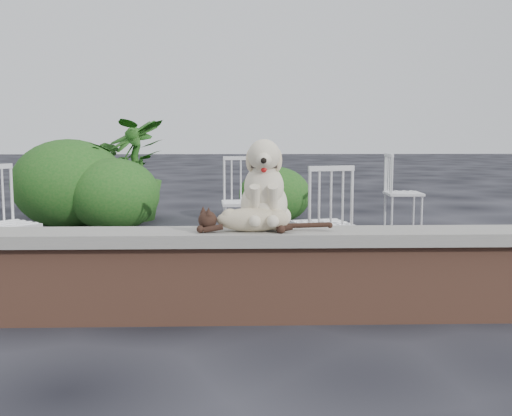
{
  "coord_description": "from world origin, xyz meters",
  "views": [
    {
      "loc": [
        -1.18,
        -3.96,
        1.21
      ],
      "look_at": [
        -1.05,
        0.2,
        0.7
      ],
      "focal_mm": 44.19,
      "sensor_mm": 36.0,
      "label": 1
    }
  ],
  "objects_px": {
    "chair_b": "(242,201)",
    "chair_e": "(404,192)",
    "chair_c": "(322,222)",
    "potted_plant_a": "(118,170)",
    "potted_plant_b": "(134,170)",
    "chair_a": "(5,223)",
    "cat": "(252,218)",
    "dog": "(264,183)"
  },
  "relations": [
    {
      "from": "chair_b",
      "to": "chair_e",
      "type": "bearing_deg",
      "value": 23.26
    },
    {
      "from": "chair_e",
      "to": "chair_c",
      "type": "bearing_deg",
      "value": 152.31
    },
    {
      "from": "potted_plant_a",
      "to": "potted_plant_b",
      "type": "relative_size",
      "value": 1.01
    },
    {
      "from": "chair_c",
      "to": "chair_a",
      "type": "xyz_separation_m",
      "value": [
        -2.57,
        -0.01,
        0.0
      ]
    },
    {
      "from": "chair_a",
      "to": "potted_plant_b",
      "type": "relative_size",
      "value": 0.69
    },
    {
      "from": "cat",
      "to": "chair_a",
      "type": "xyz_separation_m",
      "value": [
        -1.97,
        1.16,
        -0.2
      ]
    },
    {
      "from": "chair_e",
      "to": "chair_a",
      "type": "xyz_separation_m",
      "value": [
        -3.91,
        -2.54,
        0.0
      ]
    },
    {
      "from": "dog",
      "to": "chair_b",
      "type": "height_order",
      "value": "dog"
    },
    {
      "from": "chair_a",
      "to": "chair_b",
      "type": "bearing_deg",
      "value": -10.39
    },
    {
      "from": "potted_plant_b",
      "to": "potted_plant_a",
      "type": "bearing_deg",
      "value": 168.35
    },
    {
      "from": "potted_plant_a",
      "to": "potted_plant_b",
      "type": "xyz_separation_m",
      "value": [
        0.22,
        -0.05,
        -0.01
      ]
    },
    {
      "from": "chair_c",
      "to": "potted_plant_b",
      "type": "distance_m",
      "value": 4.11
    },
    {
      "from": "cat",
      "to": "chair_b",
      "type": "relative_size",
      "value": 1.07
    },
    {
      "from": "cat",
      "to": "chair_a",
      "type": "height_order",
      "value": "chair_a"
    },
    {
      "from": "cat",
      "to": "potted_plant_b",
      "type": "distance_m",
      "value": 4.93
    },
    {
      "from": "chair_a",
      "to": "potted_plant_a",
      "type": "relative_size",
      "value": 0.69
    },
    {
      "from": "dog",
      "to": "potted_plant_a",
      "type": "height_order",
      "value": "potted_plant_a"
    },
    {
      "from": "potted_plant_a",
      "to": "dog",
      "type": "bearing_deg",
      "value": -68.55
    },
    {
      "from": "cat",
      "to": "chair_c",
      "type": "bearing_deg",
      "value": 66.01
    },
    {
      "from": "dog",
      "to": "chair_a",
      "type": "height_order",
      "value": "dog"
    },
    {
      "from": "chair_e",
      "to": "potted_plant_b",
      "type": "xyz_separation_m",
      "value": [
        -3.45,
        1.0,
        0.21
      ]
    },
    {
      "from": "dog",
      "to": "potted_plant_b",
      "type": "relative_size",
      "value": 0.43
    },
    {
      "from": "chair_e",
      "to": "potted_plant_b",
      "type": "height_order",
      "value": "potted_plant_b"
    },
    {
      "from": "chair_b",
      "to": "chair_a",
      "type": "relative_size",
      "value": 1.0
    },
    {
      "from": "chair_e",
      "to": "chair_b",
      "type": "distance_m",
      "value": 2.22
    },
    {
      "from": "dog",
      "to": "chair_a",
      "type": "xyz_separation_m",
      "value": [
        -2.05,
        1.01,
        -0.4
      ]
    },
    {
      "from": "dog",
      "to": "chair_b",
      "type": "xyz_separation_m",
      "value": [
        -0.13,
        2.57,
        -0.4
      ]
    },
    {
      "from": "chair_e",
      "to": "chair_c",
      "type": "relative_size",
      "value": 1.0
    },
    {
      "from": "potted_plant_a",
      "to": "chair_c",
      "type": "bearing_deg",
      "value": -57.02
    },
    {
      "from": "chair_c",
      "to": "potted_plant_a",
      "type": "height_order",
      "value": "potted_plant_a"
    },
    {
      "from": "cat",
      "to": "chair_b",
      "type": "distance_m",
      "value": 2.72
    },
    {
      "from": "chair_c",
      "to": "chair_b",
      "type": "distance_m",
      "value": 1.68
    },
    {
      "from": "chair_c",
      "to": "chair_b",
      "type": "height_order",
      "value": "same"
    },
    {
      "from": "dog",
      "to": "potted_plant_b",
      "type": "bearing_deg",
      "value": 112.24
    },
    {
      "from": "dog",
      "to": "chair_e",
      "type": "bearing_deg",
      "value": 65.33
    },
    {
      "from": "dog",
      "to": "chair_c",
      "type": "bearing_deg",
      "value": 66.17
    },
    {
      "from": "potted_plant_b",
      "to": "chair_b",
      "type": "bearing_deg",
      "value": -53.65
    },
    {
      "from": "chair_a",
      "to": "dog",
      "type": "bearing_deg",
      "value": -75.62
    },
    {
      "from": "dog",
      "to": "cat",
      "type": "xyz_separation_m",
      "value": [
        -0.08,
        -0.15,
        -0.21
      ]
    },
    {
      "from": "dog",
      "to": "chair_c",
      "type": "distance_m",
      "value": 1.21
    },
    {
      "from": "cat",
      "to": "potted_plant_b",
      "type": "bearing_deg",
      "value": 110.78
    },
    {
      "from": "chair_e",
      "to": "chair_c",
      "type": "xyz_separation_m",
      "value": [
        -1.35,
        -2.53,
        0.0
      ]
    }
  ]
}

